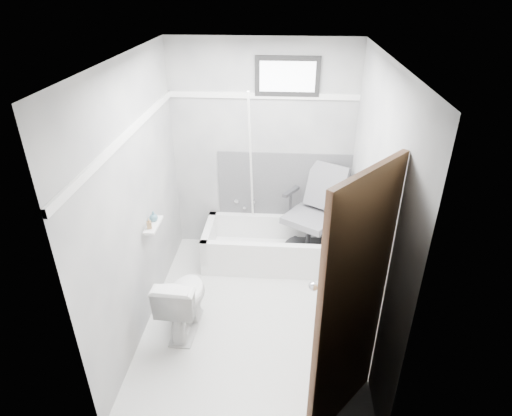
# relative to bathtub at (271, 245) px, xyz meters

# --- Properties ---
(floor) EXTENTS (2.60, 2.60, 0.00)m
(floor) POSITION_rel_bathtub_xyz_m (-0.13, -0.93, -0.21)
(floor) COLOR white
(floor) RESTS_ON ground
(ceiling) EXTENTS (2.60, 2.60, 0.00)m
(ceiling) POSITION_rel_bathtub_xyz_m (-0.13, -0.93, 2.19)
(ceiling) COLOR silver
(ceiling) RESTS_ON floor
(wall_back) EXTENTS (2.00, 0.02, 2.40)m
(wall_back) POSITION_rel_bathtub_xyz_m (-0.13, 0.37, 0.99)
(wall_back) COLOR slate
(wall_back) RESTS_ON floor
(wall_front) EXTENTS (2.00, 0.02, 2.40)m
(wall_front) POSITION_rel_bathtub_xyz_m (-0.13, -2.23, 0.99)
(wall_front) COLOR slate
(wall_front) RESTS_ON floor
(wall_left) EXTENTS (0.02, 2.60, 2.40)m
(wall_left) POSITION_rel_bathtub_xyz_m (-1.13, -0.93, 0.99)
(wall_left) COLOR slate
(wall_left) RESTS_ON floor
(wall_right) EXTENTS (0.02, 2.60, 2.40)m
(wall_right) POSITION_rel_bathtub_xyz_m (0.87, -0.93, 0.99)
(wall_right) COLOR slate
(wall_right) RESTS_ON floor
(bathtub) EXTENTS (1.50, 0.70, 0.42)m
(bathtub) POSITION_rel_bathtub_xyz_m (0.00, 0.00, 0.00)
(bathtub) COLOR white
(bathtub) RESTS_ON floor
(office_chair) EXTENTS (0.80, 0.80, 1.01)m
(office_chair) POSITION_rel_bathtub_xyz_m (0.42, 0.05, 0.41)
(office_chair) COLOR slate
(office_chair) RESTS_ON bathtub
(toilet) EXTENTS (0.41, 0.68, 0.65)m
(toilet) POSITION_rel_bathtub_xyz_m (-0.75, -1.14, 0.11)
(toilet) COLOR white
(toilet) RESTS_ON floor
(door) EXTENTS (0.78, 0.78, 2.00)m
(door) POSITION_rel_bathtub_xyz_m (0.85, -2.21, 0.79)
(door) COLOR #562F20
(door) RESTS_ON floor
(window) EXTENTS (0.66, 0.04, 0.40)m
(window) POSITION_rel_bathtub_xyz_m (0.12, 0.36, 1.81)
(window) COLOR black
(window) RESTS_ON wall_back
(backerboard) EXTENTS (1.50, 0.02, 0.78)m
(backerboard) POSITION_rel_bathtub_xyz_m (0.12, 0.36, 0.59)
(backerboard) COLOR #4C4C4F
(backerboard) RESTS_ON wall_back
(trim_back) EXTENTS (2.00, 0.02, 0.06)m
(trim_back) POSITION_rel_bathtub_xyz_m (-0.13, 0.36, 1.61)
(trim_back) COLOR white
(trim_back) RESTS_ON wall_back
(trim_left) EXTENTS (0.02, 2.60, 0.06)m
(trim_left) POSITION_rel_bathtub_xyz_m (-1.11, -0.93, 1.61)
(trim_left) COLOR white
(trim_left) RESTS_ON wall_left
(pole) EXTENTS (0.02, 0.59, 1.87)m
(pole) POSITION_rel_bathtub_xyz_m (-0.23, 0.13, 0.84)
(pole) COLOR white
(pole) RESTS_ON bathtub
(shelf) EXTENTS (0.10, 0.32, 0.02)m
(shelf) POSITION_rel_bathtub_xyz_m (-1.06, -0.79, 0.69)
(shelf) COLOR silver
(shelf) RESTS_ON wall_left
(soap_bottle_a) EXTENTS (0.06, 0.06, 0.09)m
(soap_bottle_a) POSITION_rel_bathtub_xyz_m (-1.07, -0.87, 0.76)
(soap_bottle_a) COLOR olive
(soap_bottle_a) RESTS_ON shelf
(soap_bottle_b) EXTENTS (0.10, 0.10, 0.10)m
(soap_bottle_b) POSITION_rel_bathtub_xyz_m (-1.07, -0.73, 0.75)
(soap_bottle_b) COLOR #456F7E
(soap_bottle_b) RESTS_ON shelf
(faucet) EXTENTS (0.26, 0.10, 0.16)m
(faucet) POSITION_rel_bathtub_xyz_m (-0.33, 0.34, 0.34)
(faucet) COLOR silver
(faucet) RESTS_ON wall_back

